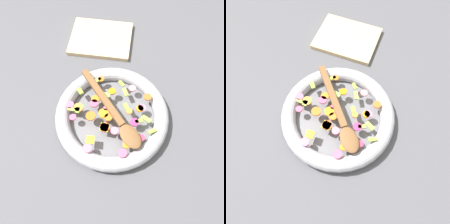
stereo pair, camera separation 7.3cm
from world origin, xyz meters
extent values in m
plane|color=#4C4C51|center=(0.00, 0.00, 0.00)|extent=(4.00, 4.00, 0.00)
cylinder|color=slate|center=(0.00, 0.00, 0.01)|extent=(0.34, 0.34, 0.01)
torus|color=#9E9EA5|center=(0.00, 0.00, 0.03)|extent=(0.39, 0.39, 0.05)
cylinder|color=orange|center=(0.01, -0.08, 0.05)|extent=(0.03, 0.03, 0.01)
cylinder|color=orange|center=(0.11, 0.00, 0.05)|extent=(0.04, 0.04, 0.01)
cylinder|color=orange|center=(-0.11, -0.07, 0.05)|extent=(0.03, 0.03, 0.01)
cylinder|color=orange|center=(0.06, -0.12, 0.05)|extent=(0.02, 0.02, 0.01)
cylinder|color=orange|center=(-0.09, -0.02, 0.05)|extent=(0.03, 0.03, 0.01)
cylinder|color=orange|center=(0.07, 0.03, 0.05)|extent=(0.04, 0.04, 0.01)
cylinder|color=orange|center=(0.06, -0.04, 0.05)|extent=(0.04, 0.04, 0.01)
cylinder|color=orange|center=(0.02, 0.06, 0.05)|extent=(0.04, 0.04, 0.01)
cylinder|color=orange|center=(-0.06, -0.01, 0.05)|extent=(0.03, 0.03, 0.01)
cylinder|color=orange|center=(0.01, 0.02, 0.05)|extent=(0.03, 0.03, 0.01)
cylinder|color=orange|center=(-0.06, 0.11, 0.05)|extent=(0.03, 0.03, 0.01)
cylinder|color=orange|center=(0.03, 0.01, 0.05)|extent=(0.04, 0.04, 0.01)
cube|color=#A0BE46|center=(0.14, 0.01, 0.05)|extent=(0.03, 0.01, 0.01)
cube|color=#BAD64A|center=(0.07, -0.12, 0.05)|extent=(0.03, 0.03, 0.01)
cube|color=#9BD343|center=(-0.12, 0.01, 0.05)|extent=(0.03, 0.03, 0.01)
cube|color=#8BBF36|center=(0.12, -0.06, 0.05)|extent=(0.03, 0.03, 0.01)
cube|color=#95D053|center=(0.03, -0.06, 0.05)|extent=(0.03, 0.02, 0.01)
cube|color=#85B23B|center=(-0.14, 0.05, 0.05)|extent=(0.03, 0.02, 0.01)
cube|color=#7FBF38|center=(-0.04, -0.03, 0.05)|extent=(0.02, 0.03, 0.01)
cube|color=#A8BE42|center=(-0.04, -0.08, 0.05)|extent=(0.03, 0.03, 0.01)
cube|color=#8BB03B|center=(0.12, 0.01, 0.05)|extent=(0.02, 0.02, 0.01)
cube|color=#97B53F|center=(-0.09, 0.02, 0.05)|extent=(0.03, 0.02, 0.01)
cube|color=#97AF39|center=(-0.02, -0.11, 0.05)|extent=(0.03, 0.03, 0.01)
cylinder|color=#E4587B|center=(0.14, -0.01, 0.05)|extent=(0.04, 0.04, 0.01)
cylinder|color=#DA7785|center=(-0.06, -0.10, 0.05)|extent=(0.03, 0.03, 0.01)
cylinder|color=#DE5781|center=(0.02, -0.01, 0.05)|extent=(0.02, 0.02, 0.01)
cylinder|color=pink|center=(-0.02, 0.07, 0.05)|extent=(0.03, 0.03, 0.01)
cylinder|color=#C9316B|center=(-0.08, 0.03, 0.05)|extent=(0.04, 0.04, 0.01)
cylinder|color=#DD4C6E|center=(0.06, -0.02, 0.05)|extent=(0.04, 0.04, 0.01)
cylinder|color=#D85074|center=(-0.05, 0.14, 0.05)|extent=(0.04, 0.04, 0.01)
cylinder|color=#D2365A|center=(-0.11, 0.08, 0.05)|extent=(0.03, 0.03, 0.01)
cylinder|color=#E04C70|center=(0.13, 0.04, 0.05)|extent=(0.03, 0.03, 0.01)
cylinder|color=pink|center=(-0.10, -0.03, 0.05)|extent=(0.04, 0.04, 0.01)
cylinder|color=pink|center=(0.06, 0.14, 0.05)|extent=(0.03, 0.03, 0.01)
cube|color=yellow|center=(0.05, 0.11, 0.05)|extent=(0.03, 0.03, 0.01)
cube|color=gold|center=(0.02, 0.06, 0.05)|extent=(0.03, 0.03, 0.01)
cube|color=brown|center=(0.04, -0.05, 0.06)|extent=(0.18, 0.20, 0.01)
ellipsoid|color=brown|center=(-0.07, 0.08, 0.06)|extent=(0.10, 0.10, 0.01)
cube|color=tan|center=(0.10, -0.36, 0.01)|extent=(0.25, 0.20, 0.02)
camera|label=1|loc=(-0.04, 0.31, 0.71)|focal=35.00mm
camera|label=2|loc=(-0.11, 0.29, 0.71)|focal=35.00mm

